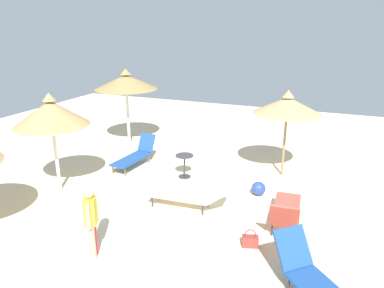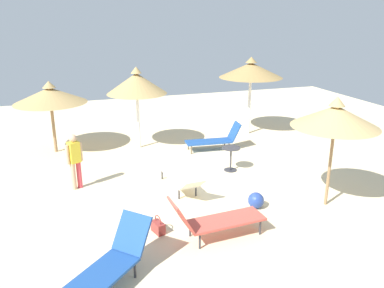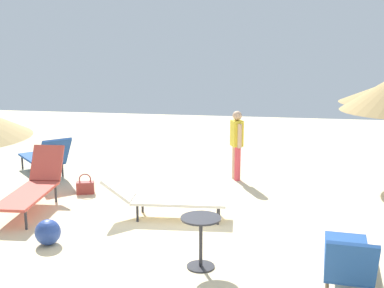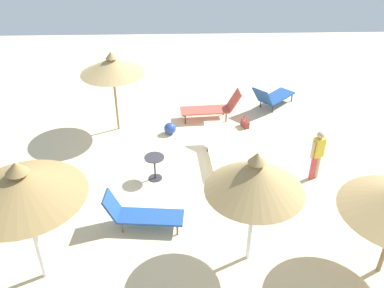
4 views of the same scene
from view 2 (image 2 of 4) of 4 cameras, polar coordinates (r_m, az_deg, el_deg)
name	(u,v)px [view 2 (image 2 of 4)]	position (r m, az deg, el deg)	size (l,w,h in m)	color
ground	(199,182)	(11.17, 1.08, -5.54)	(24.00, 24.00, 0.10)	beige
parasol_umbrella_near_left	(336,116)	(9.62, 20.04, 3.79)	(2.01, 2.01, 2.70)	olive
parasol_umbrella_back	(50,95)	(13.73, -19.84, 6.64)	(2.35, 2.35, 2.41)	olive
parasol_umbrella_near_right	(251,70)	(15.15, 8.51, 10.52)	(2.38, 2.38, 2.95)	white
parasol_umbrella_front	(137,83)	(13.43, -8.01, 8.67)	(2.02, 2.02, 2.81)	white
lounge_chair_center	(182,178)	(10.38, -1.50, -4.98)	(0.70, 2.16, 0.72)	silver
lounge_chair_far_left	(216,139)	(13.53, 3.46, 0.76)	(1.90, 0.74, 0.92)	#1E478C
lounge_chair_edge	(213,219)	(8.27, 3.07, -10.79)	(2.07, 0.75, 1.01)	#CC4C3F
lounge_chair_far_right	(111,261)	(7.19, -11.60, -16.28)	(1.80, 1.76, 0.97)	#1E478C
person_standing_near_left	(75,159)	(10.80, -16.59, -2.05)	(0.43, 0.31, 1.51)	tan
handbag	(158,227)	(8.64, -4.92, -11.83)	(0.27, 0.38, 0.41)	maroon
side_table_round	(231,155)	(11.74, 5.64, -1.58)	(0.55, 0.55, 0.72)	#2D2D33
beach_ball	(256,200)	(9.71, 9.22, -8.04)	(0.39, 0.39, 0.39)	navy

